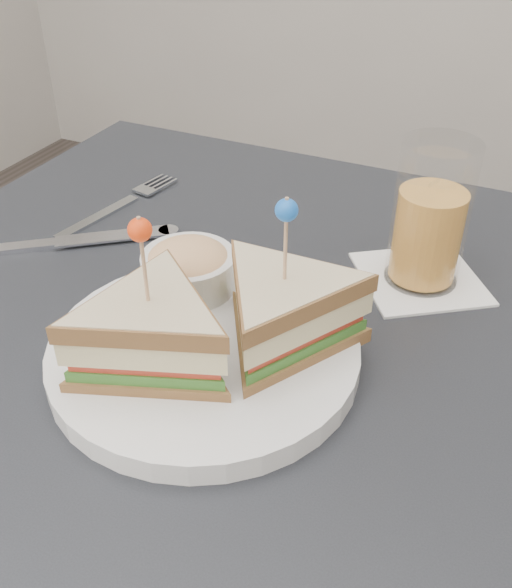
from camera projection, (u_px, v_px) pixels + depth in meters
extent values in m
cube|color=black|center=(241.00, 358.00, 0.57)|extent=(0.80, 0.80, 0.03)
cylinder|color=black|center=(153.00, 346.00, 1.16)|extent=(0.04, 0.04, 0.72)
cylinder|color=white|center=(205.00, 354.00, 0.54)|extent=(0.29, 0.29, 0.02)
cylinder|color=white|center=(204.00, 345.00, 0.53)|extent=(0.29, 0.29, 0.00)
cylinder|color=tan|center=(144.00, 267.00, 0.46)|extent=(0.00, 0.00, 0.08)
sphere|color=#EF3C0F|center=(140.00, 230.00, 0.44)|extent=(0.02, 0.02, 0.02)
cylinder|color=tan|center=(285.00, 247.00, 0.48)|extent=(0.00, 0.00, 0.08)
sphere|color=blue|center=(287.00, 210.00, 0.46)|extent=(0.02, 0.02, 0.02)
cylinder|color=white|center=(189.00, 273.00, 0.59)|extent=(0.10, 0.10, 0.04)
ellipsoid|color=#E0B772|center=(188.00, 261.00, 0.58)|extent=(0.09, 0.09, 0.03)
cube|color=#B6BDC1|center=(98.00, 217.00, 0.74)|extent=(0.03, 0.12, 0.00)
cube|color=#B6BDC1|center=(145.00, 191.00, 0.79)|extent=(0.03, 0.02, 0.00)
cube|color=silver|center=(16.00, 248.00, 0.68)|extent=(0.09, 0.07, 0.01)
cube|color=silver|center=(113.00, 236.00, 0.70)|extent=(0.11, 0.09, 0.00)
cylinder|color=silver|center=(168.00, 230.00, 0.71)|extent=(0.03, 0.03, 0.00)
cube|color=white|center=(420.00, 278.00, 0.64)|extent=(0.15, 0.15, 0.00)
cylinder|color=gold|center=(427.00, 235.00, 0.61)|extent=(0.09, 0.09, 0.09)
cylinder|color=white|center=(431.00, 214.00, 0.60)|extent=(0.10, 0.10, 0.14)
cube|color=white|center=(440.00, 192.00, 0.60)|extent=(0.02, 0.02, 0.02)
cube|color=white|center=(424.00, 204.00, 0.58)|extent=(0.02, 0.02, 0.02)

